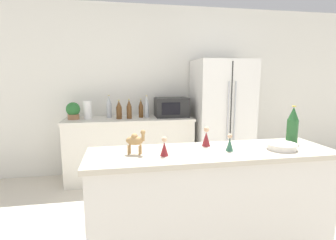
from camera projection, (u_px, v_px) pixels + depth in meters
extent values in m
cube|color=silver|center=(162.00, 90.00, 4.12)|extent=(8.00, 0.06, 2.55)
cube|color=silver|center=(130.00, 149.00, 3.84)|extent=(1.78, 0.60, 0.87)
cube|color=silver|center=(129.00, 119.00, 3.77)|extent=(1.81, 0.63, 0.03)
cube|color=silver|center=(221.00, 118.00, 3.96)|extent=(0.83, 0.68, 1.73)
cube|color=black|center=(231.00, 122.00, 3.63)|extent=(0.01, 0.01, 1.66)
cylinder|color=#B2B5BA|center=(228.00, 116.00, 3.59)|extent=(0.02, 0.02, 0.95)
cylinder|color=#B2B5BA|center=(235.00, 116.00, 3.60)|extent=(0.02, 0.02, 0.95)
cube|color=beige|center=(210.00, 216.00, 1.93)|extent=(1.71, 0.47, 0.93)
cube|color=#B7AD99|center=(212.00, 153.00, 1.85)|extent=(1.75, 0.51, 0.03)
cylinder|color=#9E6B47|center=(74.00, 117.00, 3.63)|extent=(0.15, 0.15, 0.07)
sphere|color=#2D7033|center=(73.00, 109.00, 3.61)|extent=(0.19, 0.19, 0.19)
cylinder|color=white|center=(88.00, 110.00, 3.66)|extent=(0.12, 0.12, 0.25)
cube|color=black|center=(171.00, 107.00, 3.87)|extent=(0.48, 0.36, 0.28)
cube|color=black|center=(171.00, 109.00, 3.69)|extent=(0.26, 0.01, 0.17)
cylinder|color=brown|center=(141.00, 112.00, 3.79)|extent=(0.07, 0.07, 0.17)
cone|color=brown|center=(141.00, 103.00, 3.77)|extent=(0.06, 0.06, 0.09)
cylinder|color=gold|center=(141.00, 99.00, 3.77)|extent=(0.02, 0.02, 0.01)
cylinder|color=brown|center=(119.00, 113.00, 3.67)|extent=(0.08, 0.08, 0.16)
cone|color=brown|center=(119.00, 104.00, 3.65)|extent=(0.08, 0.08, 0.09)
cylinder|color=gold|center=(119.00, 100.00, 3.64)|extent=(0.03, 0.03, 0.01)
cylinder|color=#B2B7BC|center=(109.00, 111.00, 3.76)|extent=(0.07, 0.07, 0.20)
cone|color=#B2B7BC|center=(109.00, 100.00, 3.73)|extent=(0.07, 0.07, 0.11)
cylinder|color=gold|center=(109.00, 95.00, 3.72)|extent=(0.03, 0.03, 0.01)
cylinder|color=#B2B7BC|center=(147.00, 111.00, 3.79)|extent=(0.07, 0.07, 0.20)
cone|color=#B2B7BC|center=(146.00, 100.00, 3.77)|extent=(0.06, 0.06, 0.11)
cylinder|color=gold|center=(146.00, 96.00, 3.76)|extent=(0.02, 0.02, 0.01)
cylinder|color=brown|center=(129.00, 113.00, 3.68)|extent=(0.07, 0.07, 0.17)
cone|color=brown|center=(129.00, 103.00, 3.66)|extent=(0.07, 0.07, 0.10)
cylinder|color=gold|center=(129.00, 99.00, 3.65)|extent=(0.03, 0.03, 0.01)
cylinder|color=#235628|center=(292.00, 132.00, 2.05)|extent=(0.09, 0.09, 0.18)
cone|color=#235628|center=(294.00, 113.00, 2.03)|extent=(0.08, 0.08, 0.10)
cylinder|color=gold|center=(294.00, 106.00, 2.02)|extent=(0.03, 0.03, 0.01)
cylinder|color=white|center=(282.00, 147.00, 1.88)|extent=(0.20, 0.20, 0.04)
torus|color=white|center=(282.00, 144.00, 1.87)|extent=(0.21, 0.21, 0.02)
ellipsoid|color=#A87F4C|center=(134.00, 141.00, 1.75)|extent=(0.13, 0.09, 0.06)
sphere|color=#A87F4C|center=(134.00, 137.00, 1.74)|extent=(0.05, 0.05, 0.05)
cylinder|color=#A87F4C|center=(143.00, 137.00, 1.73)|extent=(0.02, 0.02, 0.06)
sphere|color=#A87F4C|center=(143.00, 132.00, 1.73)|extent=(0.03, 0.03, 0.03)
cylinder|color=#A87F4C|center=(141.00, 149.00, 1.77)|extent=(0.01, 0.01, 0.06)
cylinder|color=#A87F4C|center=(139.00, 151.00, 1.73)|extent=(0.01, 0.01, 0.06)
cylinder|color=#A87F4C|center=(130.00, 149.00, 1.78)|extent=(0.01, 0.01, 0.06)
cylinder|color=#A87F4C|center=(128.00, 150.00, 1.74)|extent=(0.01, 0.01, 0.06)
cone|color=maroon|center=(206.00, 139.00, 1.97)|extent=(0.06, 0.06, 0.11)
sphere|color=tan|center=(206.00, 129.00, 1.96)|extent=(0.04, 0.04, 0.04)
cone|color=#33664C|center=(230.00, 145.00, 1.84)|extent=(0.05, 0.05, 0.09)
sphere|color=tan|center=(230.00, 136.00, 1.83)|extent=(0.03, 0.03, 0.03)
cone|color=maroon|center=(164.00, 149.00, 1.72)|extent=(0.06, 0.06, 0.09)
sphere|color=tan|center=(164.00, 139.00, 1.71)|extent=(0.04, 0.04, 0.04)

